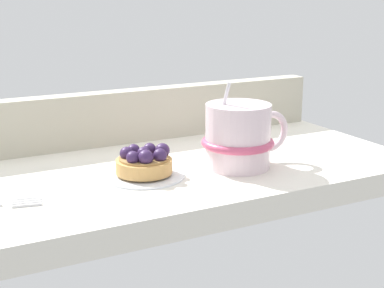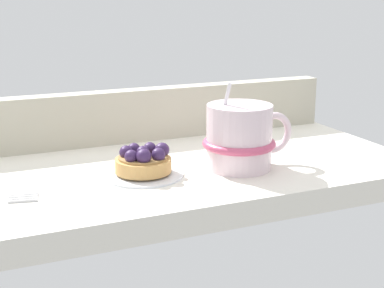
% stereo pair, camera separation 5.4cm
% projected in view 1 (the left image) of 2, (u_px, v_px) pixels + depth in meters
% --- Properties ---
extents(ground_plane, '(0.76, 0.34, 0.03)m').
position_uv_depth(ground_plane, '(154.00, 179.00, 0.82)').
color(ground_plane, silver).
extents(window_rail_back, '(0.74, 0.03, 0.09)m').
position_uv_depth(window_rail_back, '(115.00, 117.00, 0.94)').
color(window_rail_back, '#B2AD99').
rests_on(window_rail_back, ground_plane).
extents(dessert_plate, '(0.11, 0.11, 0.01)m').
position_uv_depth(dessert_plate, '(144.00, 175.00, 0.78)').
color(dessert_plate, silver).
rests_on(dessert_plate, ground_plane).
extents(raspberry_tart, '(0.08, 0.08, 0.04)m').
position_uv_depth(raspberry_tart, '(144.00, 162.00, 0.77)').
color(raspberry_tart, tan).
rests_on(raspberry_tart, dessert_plate).
extents(coffee_mug, '(0.14, 0.10, 0.12)m').
position_uv_depth(coffee_mug, '(239.00, 136.00, 0.81)').
color(coffee_mug, silver).
rests_on(coffee_mug, ground_plane).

